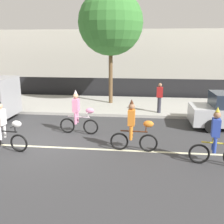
{
  "coord_description": "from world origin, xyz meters",
  "views": [
    {
      "loc": [
        3.93,
        -9.4,
        3.75
      ],
      "look_at": [
        2.7,
        1.2,
        1.0
      ],
      "focal_mm": 42.0,
      "sensor_mm": 36.0,
      "label": 1
    }
  ],
  "objects_px": {
    "parade_cyclist_zebra": "(5,129)",
    "parade_cyclist_pink": "(79,115)",
    "parade_cyclist_orange": "(134,129)",
    "parade_cyclist_cobalt": "(218,140)",
    "pedestrian_onlooker": "(160,97)"
  },
  "relations": [
    {
      "from": "parade_cyclist_pink",
      "to": "parade_cyclist_cobalt",
      "type": "xyz_separation_m",
      "value": [
        5.08,
        -2.51,
        0.0
      ]
    },
    {
      "from": "parade_cyclist_zebra",
      "to": "parade_cyclist_cobalt",
      "type": "relative_size",
      "value": 1.0
    },
    {
      "from": "parade_cyclist_orange",
      "to": "parade_cyclist_zebra",
      "type": "bearing_deg",
      "value": -173.58
    },
    {
      "from": "pedestrian_onlooker",
      "to": "parade_cyclist_orange",
      "type": "bearing_deg",
      "value": -102.92
    },
    {
      "from": "parade_cyclist_cobalt",
      "to": "pedestrian_onlooker",
      "type": "xyz_separation_m",
      "value": [
        -1.48,
        6.0,
        0.17
      ]
    },
    {
      "from": "parade_cyclist_cobalt",
      "to": "pedestrian_onlooker",
      "type": "height_order",
      "value": "parade_cyclist_cobalt"
    },
    {
      "from": "parade_cyclist_orange",
      "to": "parade_cyclist_cobalt",
      "type": "xyz_separation_m",
      "value": [
        2.66,
        -0.86,
        0.0
      ]
    },
    {
      "from": "parade_cyclist_zebra",
      "to": "parade_cyclist_pink",
      "type": "height_order",
      "value": "same"
    },
    {
      "from": "parade_cyclist_cobalt",
      "to": "pedestrian_onlooker",
      "type": "distance_m",
      "value": 6.18
    },
    {
      "from": "parade_cyclist_orange",
      "to": "parade_cyclist_cobalt",
      "type": "relative_size",
      "value": 1.0
    },
    {
      "from": "parade_cyclist_zebra",
      "to": "pedestrian_onlooker",
      "type": "height_order",
      "value": "parade_cyclist_zebra"
    },
    {
      "from": "parade_cyclist_pink",
      "to": "parade_cyclist_orange",
      "type": "relative_size",
      "value": 1.0
    },
    {
      "from": "parade_cyclist_zebra",
      "to": "parade_cyclist_cobalt",
      "type": "bearing_deg",
      "value": -2.71
    },
    {
      "from": "parade_cyclist_pink",
      "to": "parade_cyclist_cobalt",
      "type": "relative_size",
      "value": 1.0
    },
    {
      "from": "parade_cyclist_zebra",
      "to": "parade_cyclist_pink",
      "type": "xyz_separation_m",
      "value": [
        2.18,
        2.16,
        0.0
      ]
    }
  ]
}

